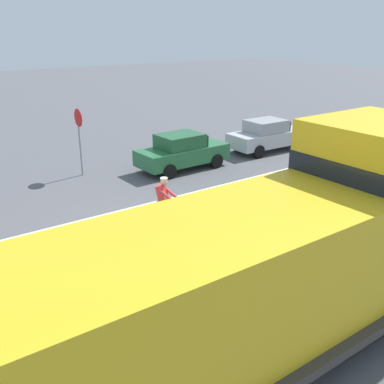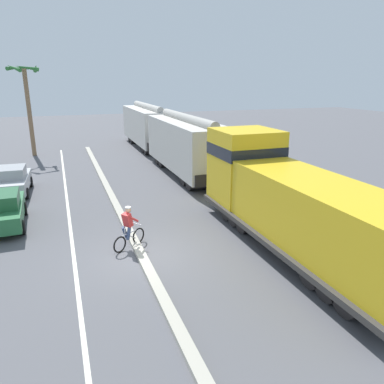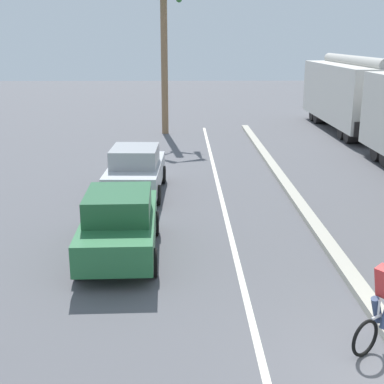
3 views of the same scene
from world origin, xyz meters
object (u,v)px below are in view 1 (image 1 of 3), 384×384
at_px(parked_car_silver, 267,135).
at_px(stop_sign, 79,129).
at_px(cyclist, 163,205).
at_px(parked_car_green, 182,151).
at_px(locomotive, 260,274).

bearing_deg(parked_car_silver, stop_sign, -100.47).
relative_size(cyclist, stop_sign, 0.60).
relative_size(parked_car_green, cyclist, 2.48).
distance_m(locomotive, parked_car_silver, 15.72).
xyz_separation_m(parked_car_silver, stop_sign, (-1.73, -9.38, 1.21)).
bearing_deg(stop_sign, parked_car_green, 66.03).
xyz_separation_m(parked_car_green, stop_sign, (-1.79, -4.02, 1.21)).
height_order(locomotive, stop_sign, locomotive).
bearing_deg(parked_car_green, locomotive, -28.04).
relative_size(parked_car_green, parked_car_silver, 1.00).
xyz_separation_m(parked_car_silver, cyclist, (5.00, -9.49, 0.00)).
distance_m(locomotive, cyclist, 6.31).
xyz_separation_m(parked_car_green, parked_car_silver, (-0.06, 5.35, 0.00)).
bearing_deg(parked_car_green, stop_sign, -113.97).
bearing_deg(parked_car_silver, locomotive, -45.47).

